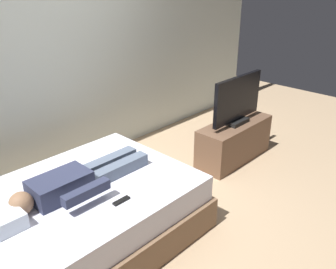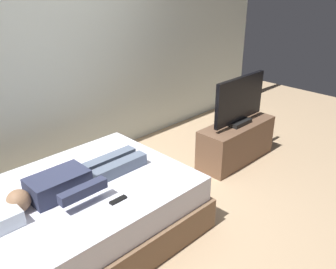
{
  "view_description": "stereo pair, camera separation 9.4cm",
  "coord_description": "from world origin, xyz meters",
  "px_view_note": "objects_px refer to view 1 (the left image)",
  "views": [
    {
      "loc": [
        -1.99,
        -2.0,
        2.2
      ],
      "look_at": [
        0.42,
        0.31,
        0.69
      ],
      "focal_mm": 38.48,
      "sensor_mm": 36.0,
      "label": 1
    },
    {
      "loc": [
        -1.93,
        -2.06,
        2.2
      ],
      "look_at": [
        0.42,
        0.31,
        0.69
      ],
      "focal_mm": 38.48,
      "sensor_mm": 36.0,
      "label": 2
    }
  ],
  "objects_px": {
    "bed": "(78,219)",
    "tv_stand": "(234,141)",
    "person": "(75,181)",
    "remote": "(121,201)",
    "tv": "(237,101)"
  },
  "relations": [
    {
      "from": "tv_stand",
      "to": "tv",
      "type": "bearing_deg",
      "value": 0.0
    },
    {
      "from": "bed",
      "to": "remote",
      "type": "bearing_deg",
      "value": -65.51
    },
    {
      "from": "person",
      "to": "tv",
      "type": "relative_size",
      "value": 1.43
    },
    {
      "from": "person",
      "to": "tv",
      "type": "height_order",
      "value": "tv"
    },
    {
      "from": "person",
      "to": "tv_stand",
      "type": "bearing_deg",
      "value": -2.19
    },
    {
      "from": "remote",
      "to": "tv",
      "type": "xyz_separation_m",
      "value": [
        2.08,
        0.32,
        0.24
      ]
    },
    {
      "from": "bed",
      "to": "tv_stand",
      "type": "height_order",
      "value": "bed"
    },
    {
      "from": "tv_stand",
      "to": "tv",
      "type": "xyz_separation_m",
      "value": [
        0.0,
        0.0,
        0.53
      ]
    },
    {
      "from": "person",
      "to": "tv_stand",
      "type": "height_order",
      "value": "person"
    },
    {
      "from": "bed",
      "to": "tv_stand",
      "type": "relative_size",
      "value": 1.87
    },
    {
      "from": "bed",
      "to": "remote",
      "type": "height_order",
      "value": "remote"
    },
    {
      "from": "bed",
      "to": "tv",
      "type": "height_order",
      "value": "tv"
    },
    {
      "from": "bed",
      "to": "tv_stand",
      "type": "bearing_deg",
      "value": -1.92
    },
    {
      "from": "tv_stand",
      "to": "bed",
      "type": "bearing_deg",
      "value": 178.08
    },
    {
      "from": "person",
      "to": "remote",
      "type": "bearing_deg",
      "value": -69.53
    }
  ]
}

